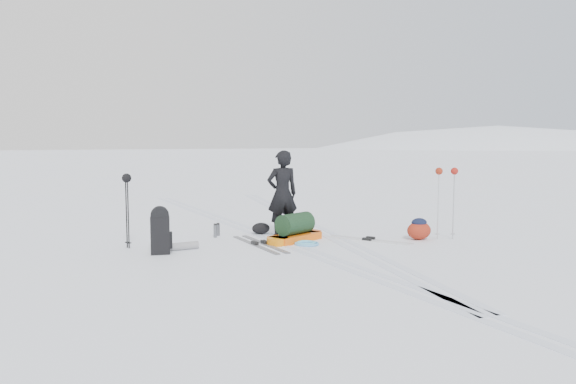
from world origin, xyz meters
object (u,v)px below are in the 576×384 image
Objects in this scene: skier at (282,194)px; pulk_sled at (295,230)px; expedition_rucksack at (163,232)px; ski_poles_black at (127,187)px.

pulk_sled is at bearing 97.30° from skier.
ski_poles_black reaches higher than expedition_rucksack.
pulk_sled is 3.21m from ski_poles_black.
pulk_sled is at bearing 9.67° from ski_poles_black.
ski_poles_black is at bearing 143.61° from pulk_sled.
ski_poles_black reaches higher than pulk_sled.
skier is 1.20× the size of pulk_sled.
skier is 1.95× the size of expedition_rucksack.
expedition_rucksack is at bearing 18.26° from skier.
expedition_rucksack is at bearing -35.77° from ski_poles_black.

